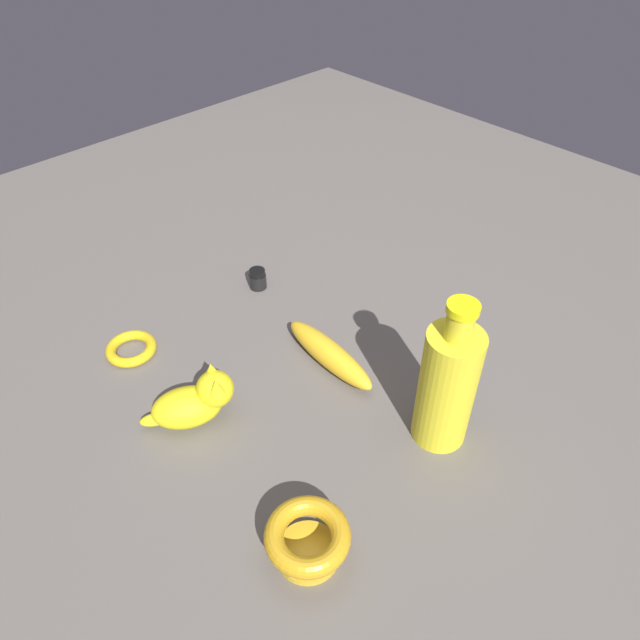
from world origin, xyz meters
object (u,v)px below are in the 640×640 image
(banana, at_px, (330,354))
(bangle, at_px, (131,349))
(cat_figurine, at_px, (195,401))
(nail_polish_jar, at_px, (258,279))
(bowl, at_px, (308,539))
(bottle_tall, at_px, (447,385))

(banana, bearing_deg, bangle, 45.90)
(cat_figurine, height_order, banana, cat_figurine)
(banana, height_order, nail_polish_jar, banana)
(banana, bearing_deg, bowl, 134.82)
(nail_polish_jar, height_order, bowl, bowl)
(banana, relative_size, bangle, 2.35)
(nail_polish_jar, distance_m, bowl, 0.54)
(bottle_tall, bearing_deg, bowl, 1.16)
(cat_figurine, bearing_deg, bottle_tall, 131.90)
(banana, xyz_separation_m, bottle_tall, (-0.01, 0.21, 0.08))
(cat_figurine, relative_size, bangle, 1.59)
(bowl, relative_size, bangle, 1.24)
(cat_figurine, xyz_separation_m, bangle, (-0.00, -0.19, -0.03))
(nail_polish_jar, bearing_deg, banana, 79.49)
(bottle_tall, height_order, bangle, bottle_tall)
(nail_polish_jar, xyz_separation_m, bangle, (0.26, -0.01, -0.01))
(banana, relative_size, nail_polish_jar, 5.05)
(nail_polish_jar, bearing_deg, bottle_tall, 86.13)
(banana, bearing_deg, nail_polish_jar, -6.48)
(nail_polish_jar, height_order, bottle_tall, bottle_tall)
(nail_polish_jar, bearing_deg, bowl, 57.05)
(nail_polish_jar, height_order, bangle, nail_polish_jar)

